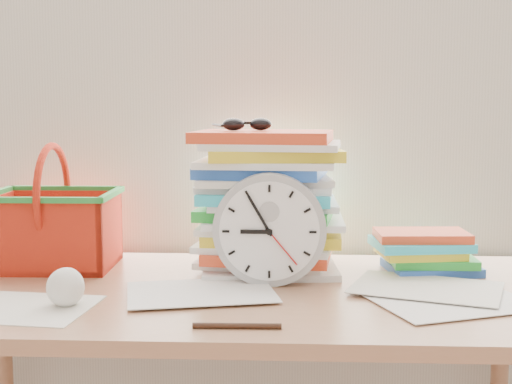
{
  "coord_description": "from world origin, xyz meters",
  "views": [
    {
      "loc": [
        0.11,
        0.11,
        1.15
      ],
      "look_at": [
        0.04,
        1.6,
        0.96
      ],
      "focal_mm": 50.0,
      "sensor_mm": 36.0,
      "label": 1
    }
  ],
  "objects_px": {
    "desk": "(240,322)",
    "clock": "(270,229)",
    "book_stack": "(426,251)",
    "basket": "(53,207)",
    "paper_stack": "(269,201)"
  },
  "relations": [
    {
      "from": "desk",
      "to": "paper_stack",
      "type": "relative_size",
      "value": 4.06
    },
    {
      "from": "desk",
      "to": "paper_stack",
      "type": "xyz_separation_m",
      "value": [
        0.06,
        0.18,
        0.24
      ]
    },
    {
      "from": "desk",
      "to": "book_stack",
      "type": "distance_m",
      "value": 0.48
    },
    {
      "from": "clock",
      "to": "basket",
      "type": "bearing_deg",
      "value": 164.6
    },
    {
      "from": "desk",
      "to": "book_stack",
      "type": "xyz_separation_m",
      "value": [
        0.43,
        0.17,
        0.12
      ]
    },
    {
      "from": "basket",
      "to": "desk",
      "type": "bearing_deg",
      "value": -22.44
    },
    {
      "from": "clock",
      "to": "book_stack",
      "type": "bearing_deg",
      "value": 19.56
    },
    {
      "from": "clock",
      "to": "desk",
      "type": "bearing_deg",
      "value": -150.39
    },
    {
      "from": "book_stack",
      "to": "basket",
      "type": "xyz_separation_m",
      "value": [
        -0.89,
        0.01,
        0.1
      ]
    },
    {
      "from": "clock",
      "to": "book_stack",
      "type": "height_order",
      "value": "clock"
    },
    {
      "from": "desk",
      "to": "clock",
      "type": "bearing_deg",
      "value": 29.61
    },
    {
      "from": "paper_stack",
      "to": "desk",
      "type": "bearing_deg",
      "value": -107.6
    },
    {
      "from": "book_stack",
      "to": "clock",
      "type": "bearing_deg",
      "value": -160.44
    },
    {
      "from": "clock",
      "to": "basket",
      "type": "height_order",
      "value": "basket"
    },
    {
      "from": "clock",
      "to": "paper_stack",
      "type": "bearing_deg",
      "value": 92.2
    }
  ]
}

